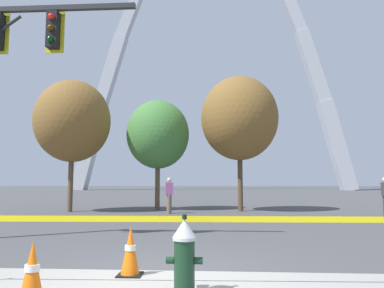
{
  "coord_description": "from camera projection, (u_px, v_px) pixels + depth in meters",
  "views": [
    {
      "loc": [
        0.79,
        -5.63,
        1.4
      ],
      "look_at": [
        0.12,
        5.0,
        2.5
      ],
      "focal_mm": 34.41,
      "sensor_mm": 36.0,
      "label": 1
    }
  ],
  "objects": [
    {
      "name": "traffic_cone_mid_sidewalk",
      "position": [
        130.0,
        251.0,
        5.53
      ],
      "size": [
        0.36,
        0.36,
        0.73
      ],
      "color": "black",
      "rests_on": "ground"
    },
    {
      "name": "fire_hydrant",
      "position": [
        184.0,
        257.0,
        4.61
      ],
      "size": [
        0.46,
        0.48,
        0.99
      ],
      "color": "black",
      "rests_on": "ground"
    },
    {
      "name": "monument_arch",
      "position": [
        210.0,
        58.0,
        65.06
      ],
      "size": [
        48.49,
        2.33,
        53.56
      ],
      "color": "#B2B5BC",
      "rests_on": "ground"
    },
    {
      "name": "tree_far_left",
      "position": [
        73.0,
        121.0,
        17.72
      ],
      "size": [
        3.6,
        3.6,
        6.31
      ],
      "color": "brown",
      "rests_on": "ground"
    },
    {
      "name": "caution_tape_barrier",
      "position": [
        164.0,
        236.0,
        4.91
      ],
      "size": [
        5.91,
        0.23,
        0.98
      ],
      "color": "#232326",
      "rests_on": "ground"
    },
    {
      "name": "ground_plane",
      "position": [
        163.0,
        276.0,
        5.5
      ],
      "size": [
        240.0,
        240.0,
        0.0
      ],
      "primitive_type": "plane",
      "color": "#474749"
    },
    {
      "name": "pedestrian_walking_left",
      "position": [
        169.0,
        195.0,
        16.35
      ],
      "size": [
        0.38,
        0.27,
        1.59
      ],
      "color": "brown",
      "rests_on": "ground"
    },
    {
      "name": "tree_left_mid",
      "position": [
        158.0,
        135.0,
        18.79
      ],
      "size": [
        3.18,
        3.18,
        5.57
      ],
      "color": "brown",
      "rests_on": "ground"
    },
    {
      "name": "traffic_cone_by_hydrant",
      "position": [
        32.0,
        273.0,
        4.23
      ],
      "size": [
        0.36,
        0.36,
        0.73
      ],
      "color": "black",
      "rests_on": "ground"
    },
    {
      "name": "tree_center_left",
      "position": [
        239.0,
        118.0,
        18.09
      ],
      "size": [
        3.77,
        3.77,
        6.6
      ],
      "color": "brown",
      "rests_on": "ground"
    }
  ]
}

